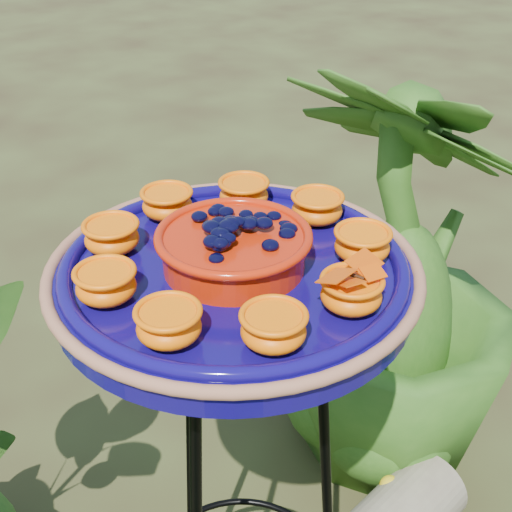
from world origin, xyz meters
name	(u,v)px	position (x,y,z in m)	size (l,w,h in m)	color
tripod_stand	(238,482)	(-0.09, 0.14, 0.60)	(0.37, 0.39, 0.98)	black
feeder_dish	(234,268)	(-0.09, 0.14, 1.03)	(0.52, 0.52, 0.12)	#0E0753
shrub_back_right	(402,280)	(0.64, 0.41, 0.56)	(0.63, 0.63, 1.13)	#295416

